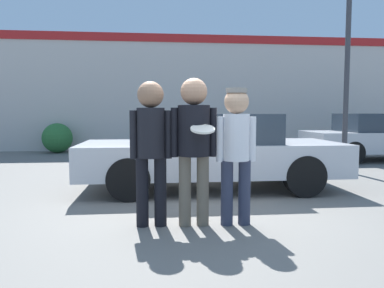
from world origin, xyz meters
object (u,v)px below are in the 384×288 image
at_px(person_left, 151,140).
at_px(person_middle_with_frisbee, 194,137).
at_px(shrub, 57,138).
at_px(person_right, 236,144).
at_px(parked_car_near, 209,150).
at_px(street_lamp, 359,18).

xyz_separation_m(person_left, person_middle_with_frisbee, (0.52, -0.03, 0.04)).
bearing_deg(person_left, person_middle_with_frisbee, -3.81).
relative_size(person_left, shrub, 1.69).
bearing_deg(person_left, person_right, -2.83).
height_order(person_left, parked_car_near, person_left).
bearing_deg(shrub, street_lamp, -32.32).
xyz_separation_m(person_middle_with_frisbee, street_lamp, (4.27, 3.91, 2.48)).
height_order(person_middle_with_frisbee, parked_car_near, person_middle_with_frisbee).
bearing_deg(shrub, parked_car_near, -57.36).
xyz_separation_m(parked_car_near, shrub, (-4.36, 6.81, -0.19)).
bearing_deg(person_left, parked_car_near, 64.36).
bearing_deg(shrub, person_middle_with_frisbee, -67.02).
relative_size(person_left, person_right, 1.05).
relative_size(person_right, parked_car_near, 0.36).
xyz_separation_m(person_middle_with_frisbee, shrub, (-3.83, 9.04, -0.58)).
height_order(person_middle_with_frisbee, street_lamp, street_lamp).
distance_m(person_left, street_lamp, 6.66).
distance_m(person_right, shrub, 10.06).
bearing_deg(person_right, street_lamp, 46.35).
xyz_separation_m(parked_car_near, street_lamp, (3.74, 1.69, 2.87)).
bearing_deg(parked_car_near, shrub, 122.64).
distance_m(parked_car_near, street_lamp, 5.00).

